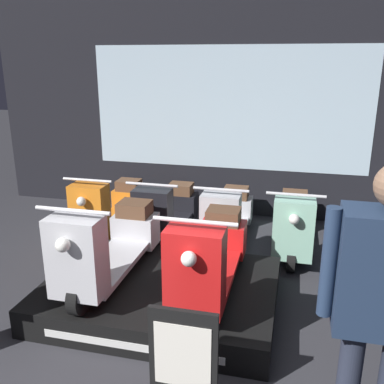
{
  "coord_description": "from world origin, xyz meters",
  "views": [
    {
      "loc": [
        0.95,
        -1.93,
        2.22
      ],
      "look_at": [
        -0.07,
        2.23,
        0.88
      ],
      "focal_mm": 40.0,
      "sensor_mm": 36.0,
      "label": 1
    }
  ],
  "objects_px": {
    "scooter_display_right": "(210,256)",
    "price_sign_board": "(183,361)",
    "scooter_backrow_0": "(110,208)",
    "scooter_backrow_3": "(293,223)",
    "scooter_backrow_1": "(167,213)",
    "scooter_display_left": "(108,245)",
    "scooter_backrow_2": "(228,218)",
    "person_right_browsing": "(382,294)"
  },
  "relations": [
    {
      "from": "scooter_display_right",
      "to": "price_sign_board",
      "type": "relative_size",
      "value": 2.18
    },
    {
      "from": "scooter_backrow_0",
      "to": "scooter_backrow_3",
      "type": "height_order",
      "value": "same"
    },
    {
      "from": "price_sign_board",
      "to": "scooter_backrow_1",
      "type": "bearing_deg",
      "value": 108.97
    },
    {
      "from": "scooter_backrow_3",
      "to": "price_sign_board",
      "type": "distance_m",
      "value": 2.79
    },
    {
      "from": "scooter_display_right",
      "to": "scooter_display_left",
      "type": "bearing_deg",
      "value": 180.0
    },
    {
      "from": "scooter_backrow_2",
      "to": "person_right_browsing",
      "type": "xyz_separation_m",
      "value": [
        1.23,
        -2.78,
        0.72
      ]
    },
    {
      "from": "scooter_backrow_1",
      "to": "scooter_backrow_2",
      "type": "bearing_deg",
      "value": 0.0
    },
    {
      "from": "scooter_backrow_2",
      "to": "person_right_browsing",
      "type": "height_order",
      "value": "person_right_browsing"
    },
    {
      "from": "scooter_backrow_3",
      "to": "person_right_browsing",
      "type": "bearing_deg",
      "value": -80.84
    },
    {
      "from": "scooter_backrow_2",
      "to": "scooter_backrow_3",
      "type": "relative_size",
      "value": 1.0
    },
    {
      "from": "scooter_display_right",
      "to": "scooter_backrow_2",
      "type": "xyz_separation_m",
      "value": [
        -0.1,
        1.63,
        -0.26
      ]
    },
    {
      "from": "scooter_backrow_0",
      "to": "scooter_backrow_1",
      "type": "height_order",
      "value": "same"
    },
    {
      "from": "scooter_display_right",
      "to": "scooter_backrow_3",
      "type": "distance_m",
      "value": 1.79
    },
    {
      "from": "scooter_backrow_3",
      "to": "person_right_browsing",
      "type": "relative_size",
      "value": 0.94
    },
    {
      "from": "scooter_display_left",
      "to": "scooter_backrow_2",
      "type": "distance_m",
      "value": 1.85
    },
    {
      "from": "scooter_display_right",
      "to": "person_right_browsing",
      "type": "xyz_separation_m",
      "value": [
        1.14,
        -1.15,
        0.46
      ]
    },
    {
      "from": "scooter_backrow_3",
      "to": "person_right_browsing",
      "type": "xyz_separation_m",
      "value": [
        0.45,
        -2.78,
        0.72
      ]
    },
    {
      "from": "scooter_backrow_2",
      "to": "price_sign_board",
      "type": "bearing_deg",
      "value": -86.89
    },
    {
      "from": "scooter_display_right",
      "to": "scooter_backrow_0",
      "type": "bearing_deg",
      "value": 135.71
    },
    {
      "from": "scooter_display_left",
      "to": "person_right_browsing",
      "type": "relative_size",
      "value": 0.94
    },
    {
      "from": "scooter_backrow_0",
      "to": "price_sign_board",
      "type": "relative_size",
      "value": 2.18
    },
    {
      "from": "scooter_backrow_2",
      "to": "price_sign_board",
      "type": "distance_m",
      "value": 2.72
    },
    {
      "from": "person_right_browsing",
      "to": "price_sign_board",
      "type": "relative_size",
      "value": 2.33
    },
    {
      "from": "scooter_backrow_3",
      "to": "price_sign_board",
      "type": "xyz_separation_m",
      "value": [
        -0.64,
        -2.72,
        0.04
      ]
    },
    {
      "from": "scooter_display_left",
      "to": "scooter_display_right",
      "type": "height_order",
      "value": "same"
    },
    {
      "from": "scooter_display_right",
      "to": "scooter_backrow_1",
      "type": "height_order",
      "value": "scooter_display_right"
    },
    {
      "from": "scooter_backrow_0",
      "to": "person_right_browsing",
      "type": "bearing_deg",
      "value": -44.71
    },
    {
      "from": "scooter_display_right",
      "to": "scooter_backrow_3",
      "type": "bearing_deg",
      "value": 67.13
    },
    {
      "from": "scooter_display_left",
      "to": "scooter_display_right",
      "type": "distance_m",
      "value": 0.94
    },
    {
      "from": "scooter_display_left",
      "to": "scooter_backrow_2",
      "type": "relative_size",
      "value": 1.0
    },
    {
      "from": "scooter_display_left",
      "to": "person_right_browsing",
      "type": "xyz_separation_m",
      "value": [
        2.08,
        -1.15,
        0.46
      ]
    },
    {
      "from": "scooter_display_left",
      "to": "scooter_backrow_0",
      "type": "height_order",
      "value": "scooter_display_left"
    },
    {
      "from": "scooter_display_left",
      "to": "scooter_backrow_1",
      "type": "relative_size",
      "value": 1.0
    },
    {
      "from": "scooter_display_left",
      "to": "scooter_backrow_1",
      "type": "xyz_separation_m",
      "value": [
        0.06,
        1.63,
        -0.26
      ]
    },
    {
      "from": "scooter_backrow_3",
      "to": "person_right_browsing",
      "type": "height_order",
      "value": "person_right_browsing"
    },
    {
      "from": "scooter_display_left",
      "to": "scooter_backrow_2",
      "type": "height_order",
      "value": "scooter_display_left"
    },
    {
      "from": "scooter_display_left",
      "to": "person_right_browsing",
      "type": "distance_m",
      "value": 2.42
    },
    {
      "from": "scooter_backrow_0",
      "to": "person_right_browsing",
      "type": "xyz_separation_m",
      "value": [
        2.81,
        -2.78,
        0.72
      ]
    },
    {
      "from": "scooter_display_right",
      "to": "scooter_backrow_1",
      "type": "bearing_deg",
      "value": 118.49
    },
    {
      "from": "scooter_backrow_1",
      "to": "scooter_backrow_3",
      "type": "distance_m",
      "value": 1.57
    },
    {
      "from": "scooter_backrow_3",
      "to": "scooter_backrow_2",
      "type": "bearing_deg",
      "value": 180.0
    },
    {
      "from": "scooter_backrow_2",
      "to": "person_right_browsing",
      "type": "bearing_deg",
      "value": -66.05
    }
  ]
}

